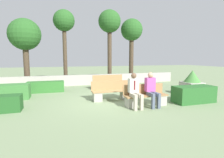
{
  "coord_description": "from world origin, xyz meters",
  "views": [
    {
      "loc": [
        -2.03,
        -7.23,
        1.9
      ],
      "look_at": [
        0.37,
        0.5,
        0.9
      ],
      "focal_mm": 28.0,
      "sensor_mm": 36.0,
      "label": 1
    }
  ],
  "objects_px": {
    "tree_rightmost": "(132,32)",
    "person_seated_man": "(135,89)",
    "bench_left_side": "(111,93)",
    "planter_corner_left": "(192,83)",
    "tree_center_right": "(110,24)",
    "tree_center_left": "(64,24)",
    "bench_front": "(146,98)",
    "bench_right_side": "(109,84)",
    "person_seated_woman": "(152,88)",
    "tree_leftmost": "(25,36)"
  },
  "relations": [
    {
      "from": "person_seated_man",
      "to": "person_seated_woman",
      "type": "relative_size",
      "value": 0.99
    },
    {
      "from": "tree_center_left",
      "to": "tree_center_right",
      "type": "relative_size",
      "value": 0.97
    },
    {
      "from": "person_seated_woman",
      "to": "planter_corner_left",
      "type": "height_order",
      "value": "person_seated_woman"
    },
    {
      "from": "bench_right_side",
      "to": "person_seated_man",
      "type": "bearing_deg",
      "value": -81.46
    },
    {
      "from": "tree_rightmost",
      "to": "planter_corner_left",
      "type": "bearing_deg",
      "value": -85.13
    },
    {
      "from": "bench_left_side",
      "to": "tree_center_left",
      "type": "height_order",
      "value": "tree_center_left"
    },
    {
      "from": "person_seated_woman",
      "to": "person_seated_man",
      "type": "bearing_deg",
      "value": -179.89
    },
    {
      "from": "bench_right_side",
      "to": "person_seated_man",
      "type": "height_order",
      "value": "person_seated_man"
    },
    {
      "from": "bench_front",
      "to": "bench_right_side",
      "type": "bearing_deg",
      "value": 95.41
    },
    {
      "from": "planter_corner_left",
      "to": "tree_center_right",
      "type": "distance_m",
      "value": 7.4
    },
    {
      "from": "bench_right_side",
      "to": "tree_center_left",
      "type": "distance_m",
      "value": 5.68
    },
    {
      "from": "planter_corner_left",
      "to": "tree_center_right",
      "type": "height_order",
      "value": "tree_center_right"
    },
    {
      "from": "planter_corner_left",
      "to": "tree_center_left",
      "type": "relative_size",
      "value": 0.24
    },
    {
      "from": "planter_corner_left",
      "to": "tree_leftmost",
      "type": "bearing_deg",
      "value": 145.47
    },
    {
      "from": "bench_left_side",
      "to": "tree_leftmost",
      "type": "distance_m",
      "value": 7.64
    },
    {
      "from": "bench_front",
      "to": "person_seated_man",
      "type": "xyz_separation_m",
      "value": [
        -0.54,
        -0.14,
        0.4
      ]
    },
    {
      "from": "tree_center_left",
      "to": "bench_right_side",
      "type": "bearing_deg",
      "value": -54.52
    },
    {
      "from": "bench_right_side",
      "to": "person_seated_woman",
      "type": "xyz_separation_m",
      "value": [
        0.55,
        -4.09,
        0.41
      ]
    },
    {
      "from": "bench_right_side",
      "to": "tree_rightmost",
      "type": "distance_m",
      "value": 5.91
    },
    {
      "from": "person_seated_woman",
      "to": "planter_corner_left",
      "type": "relative_size",
      "value": 1.05
    },
    {
      "from": "tree_leftmost",
      "to": "tree_center_right",
      "type": "xyz_separation_m",
      "value": [
        5.83,
        -0.02,
        1.06
      ]
    },
    {
      "from": "tree_center_right",
      "to": "bench_left_side",
      "type": "bearing_deg",
      "value": -105.82
    },
    {
      "from": "tree_rightmost",
      "to": "person_seated_man",
      "type": "bearing_deg",
      "value": -112.55
    },
    {
      "from": "person_seated_woman",
      "to": "tree_center_left",
      "type": "bearing_deg",
      "value": 111.45
    },
    {
      "from": "person_seated_man",
      "to": "tree_rightmost",
      "type": "xyz_separation_m",
      "value": [
        3.17,
        7.64,
        3.24
      ]
    },
    {
      "from": "tree_center_left",
      "to": "tree_rightmost",
      "type": "height_order",
      "value": "tree_center_left"
    },
    {
      "from": "bench_front",
      "to": "tree_rightmost",
      "type": "distance_m",
      "value": 8.75
    },
    {
      "from": "tree_rightmost",
      "to": "tree_leftmost",
      "type": "bearing_deg",
      "value": -175.61
    },
    {
      "from": "bench_left_side",
      "to": "tree_center_right",
      "type": "distance_m",
      "value": 7.07
    },
    {
      "from": "bench_right_side",
      "to": "tree_rightmost",
      "type": "height_order",
      "value": "tree_rightmost"
    },
    {
      "from": "bench_right_side",
      "to": "person_seated_woman",
      "type": "relative_size",
      "value": 1.41
    },
    {
      "from": "planter_corner_left",
      "to": "tree_leftmost",
      "type": "xyz_separation_m",
      "value": [
        -8.45,
        5.82,
        2.72
      ]
    },
    {
      "from": "bench_front",
      "to": "tree_rightmost",
      "type": "xyz_separation_m",
      "value": [
        2.64,
        7.5,
        3.65
      ]
    },
    {
      "from": "bench_left_side",
      "to": "tree_rightmost",
      "type": "height_order",
      "value": "tree_rightmost"
    },
    {
      "from": "bench_right_side",
      "to": "person_seated_woman",
      "type": "bearing_deg",
      "value": -71.5
    },
    {
      "from": "bench_front",
      "to": "person_seated_man",
      "type": "distance_m",
      "value": 0.69
    },
    {
      "from": "person_seated_woman",
      "to": "tree_center_left",
      "type": "height_order",
      "value": "tree_center_left"
    },
    {
      "from": "bench_front",
      "to": "tree_center_left",
      "type": "distance_m",
      "value": 8.71
    },
    {
      "from": "planter_corner_left",
      "to": "tree_rightmost",
      "type": "relative_size",
      "value": 0.25
    },
    {
      "from": "tree_center_right",
      "to": "tree_rightmost",
      "type": "bearing_deg",
      "value": 16.83
    },
    {
      "from": "tree_center_left",
      "to": "tree_leftmost",
      "type": "bearing_deg",
      "value": -172.06
    },
    {
      "from": "bench_left_side",
      "to": "tree_rightmost",
      "type": "relative_size",
      "value": 0.35
    },
    {
      "from": "tree_leftmost",
      "to": "bench_left_side",
      "type": "bearing_deg",
      "value": -52.76
    },
    {
      "from": "bench_right_side",
      "to": "tree_leftmost",
      "type": "distance_m",
      "value": 6.45
    },
    {
      "from": "person_seated_woman",
      "to": "tree_rightmost",
      "type": "bearing_deg",
      "value": 72.16
    },
    {
      "from": "bench_front",
      "to": "planter_corner_left",
      "type": "bearing_deg",
      "value": 18.76
    },
    {
      "from": "bench_front",
      "to": "tree_center_left",
      "type": "xyz_separation_m",
      "value": [
        -2.73,
        7.25,
        3.99
      ]
    },
    {
      "from": "bench_front",
      "to": "bench_left_side",
      "type": "bearing_deg",
      "value": 127.95
    },
    {
      "from": "person_seated_man",
      "to": "planter_corner_left",
      "type": "relative_size",
      "value": 1.04
    },
    {
      "from": "bench_front",
      "to": "tree_center_right",
      "type": "height_order",
      "value": "tree_center_right"
    }
  ]
}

